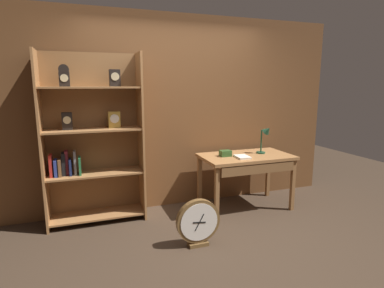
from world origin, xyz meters
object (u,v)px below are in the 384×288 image
open_repair_manual (242,157)px  round_clock_large (198,222)px  desk_lamp (265,136)px  workbench (247,162)px  toolbox_small (225,153)px  bookshelf (91,141)px

open_repair_manual → round_clock_large: 1.19m
round_clock_large → desk_lamp: bearing=31.4°
workbench → toolbox_small: size_ratio=8.33×
toolbox_small → open_repair_manual: (0.17, -0.16, -0.03)m
bookshelf → workbench: bookshelf is taller
workbench → desk_lamp: desk_lamp is taller
desk_lamp → round_clock_large: desk_lamp is taller
bookshelf → open_repair_manual: 1.90m
bookshelf → toolbox_small: size_ratio=14.13×
bookshelf → toolbox_small: (1.68, -0.23, -0.22)m
toolbox_small → round_clock_large: (-0.69, -0.81, -0.52)m
desk_lamp → toolbox_small: desk_lamp is taller
bookshelf → workbench: bearing=-8.4°
workbench → round_clock_large: bearing=-142.6°
toolbox_small → open_repair_manual: size_ratio=0.66×
bookshelf → open_repair_manual: (1.85, -0.39, -0.25)m
workbench → open_repair_manual: (-0.12, -0.10, 0.10)m
desk_lamp → round_clock_large: bearing=-148.6°
desk_lamp → open_repair_manual: bearing=-163.3°
bookshelf → round_clock_large: 1.62m
open_repair_manual → round_clock_large: open_repair_manual is taller
open_repair_manual → bookshelf: bearing=171.8°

